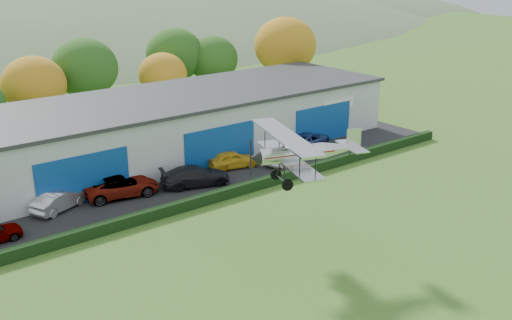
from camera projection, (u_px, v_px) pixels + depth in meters
ground at (383, 298)px, 31.20m from camera, size 300.00×300.00×0.00m
apron at (208, 176)px, 48.55m from camera, size 48.00×9.00×0.05m
hedge at (243, 188)px, 44.86m from camera, size 46.00×0.60×0.80m
hangar at (182, 123)px, 54.04m from camera, size 40.60×12.60×5.30m
tree_belt at (80, 75)px, 60.04m from camera, size 75.70×13.22×10.12m
car_1 at (60, 200)px, 41.79m from camera, size 4.58×3.16×1.43m
car_2 at (122, 186)px, 44.13m from camera, size 5.91×3.49×1.54m
car_3 at (195, 176)px, 46.19m from camera, size 5.80×3.73×1.56m
car_4 at (233, 159)px, 50.07m from camera, size 4.57×2.73×1.46m
car_5 at (285, 155)px, 51.26m from camera, size 4.71×2.52×1.48m
car_6 at (308, 140)px, 55.46m from camera, size 5.62×3.80×1.43m
biplane at (302, 151)px, 34.30m from camera, size 7.02×7.91×2.98m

